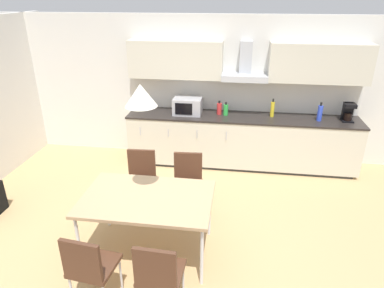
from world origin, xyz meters
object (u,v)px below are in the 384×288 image
(bottle_green, at_px, (226,110))
(pendant_lamp, at_px, (141,95))
(chair_far_right, at_px, (187,179))
(dining_table, at_px, (147,200))
(chair_near_left, at_px, (89,265))
(microwave, at_px, (188,106))
(bottle_red, at_px, (219,109))
(chair_far_left, at_px, (141,175))
(chair_near_right, at_px, (159,272))
(bottle_blue, at_px, (320,113))
(coffee_maker, at_px, (348,112))
(bottle_yellow, at_px, (272,109))

(bottle_green, distance_m, pendant_lamp, 2.72)
(bottle_green, distance_m, chair_far_right, 1.72)
(dining_table, relative_size, chair_near_left, 1.66)
(microwave, relative_size, chair_near_left, 0.55)
(chair_near_left, bearing_deg, chair_far_right, 68.96)
(microwave, distance_m, bottle_red, 0.54)
(chair_near_left, height_order, chair_far_left, same)
(pendant_lamp, bearing_deg, chair_near_right, -69.29)
(bottle_blue, bearing_deg, coffee_maker, 7.60)
(bottle_blue, height_order, chair_near_left, bottle_blue)
(dining_table, relative_size, chair_far_right, 1.66)
(bottle_red, distance_m, bottle_green, 0.12)
(bottle_red, relative_size, chair_far_right, 0.27)
(microwave, relative_size, dining_table, 0.33)
(microwave, xyz_separation_m, pendant_lamp, (-0.08, -2.43, 0.87))
(bottle_green, xyz_separation_m, dining_table, (-0.73, -2.46, -0.29))
(chair_far_left, bearing_deg, bottle_red, 59.92)
(chair_near_right, bearing_deg, dining_table, 110.71)
(bottle_red, bearing_deg, coffee_maker, -0.85)
(bottle_green, height_order, bottle_blue, bottle_blue)
(dining_table, xyz_separation_m, chair_near_right, (0.32, -0.85, -0.18))
(chair_near_left, bearing_deg, chair_near_right, -0.04)
(bottle_green, bearing_deg, coffee_maker, -0.04)
(chair_near_left, bearing_deg, coffee_maker, 47.40)
(dining_table, bearing_deg, chair_near_left, -111.47)
(chair_near_left, bearing_deg, bottle_green, 72.14)
(coffee_maker, relative_size, bottle_yellow, 0.97)
(bottle_red, height_order, pendant_lamp, pendant_lamp)
(coffee_maker, height_order, bottle_green, coffee_maker)
(bottle_blue, height_order, bottle_yellow, bottle_yellow)
(dining_table, bearing_deg, bottle_yellow, 58.81)
(coffee_maker, height_order, chair_far_right, coffee_maker)
(dining_table, relative_size, chair_near_right, 1.66)
(bottle_yellow, xyz_separation_m, chair_far_left, (-1.84, -1.64, -0.50))
(bottle_green, bearing_deg, chair_far_left, -123.41)
(chair_far_right, bearing_deg, bottle_blue, 38.61)
(dining_table, distance_m, chair_near_left, 0.93)
(coffee_maker, height_order, chair_far_left, coffee_maker)
(bottle_red, height_order, chair_near_left, bottle_red)
(bottle_red, xyz_separation_m, dining_table, (-0.62, -2.49, -0.29))
(bottle_red, relative_size, chair_far_left, 0.27)
(chair_near_left, xyz_separation_m, chair_far_right, (0.65, 1.70, 0.00))
(bottle_blue, xyz_separation_m, bottle_yellow, (-0.75, 0.09, 0.00))
(bottle_blue, bearing_deg, pendant_lamp, -133.28)
(bottle_red, xyz_separation_m, chair_near_left, (-0.95, -3.34, -0.47))
(chair_near_right, distance_m, pendant_lamp, 1.65)
(bottle_green, xyz_separation_m, bottle_blue, (1.52, -0.06, 0.04))
(bottle_green, bearing_deg, pendant_lamp, -106.58)
(coffee_maker, bearing_deg, chair_near_right, -125.80)
(microwave, xyz_separation_m, chair_near_right, (0.24, -3.28, -0.51))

